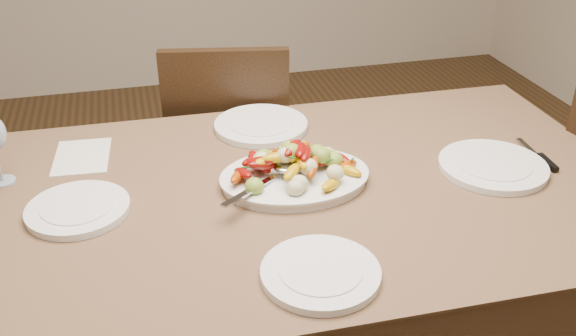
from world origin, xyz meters
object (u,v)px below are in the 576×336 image
at_px(chair_far, 231,153).
at_px(plate_far, 261,125).
at_px(plate_left, 78,209).
at_px(serving_platter, 295,180).
at_px(plate_near, 320,273).
at_px(dining_table, 288,301).
at_px(plate_right, 493,166).

bearing_deg(chair_far, plate_far, 106.73).
bearing_deg(plate_left, plate_far, 33.43).
xyz_separation_m(serving_platter, plate_left, (-0.55, -0.00, -0.00)).
relative_size(serving_platter, plate_near, 1.50).
relative_size(chair_far, plate_near, 3.74).
distance_m(chair_far, plate_near, 1.16).
xyz_separation_m(plate_far, plate_near, (-0.03, -0.73, 0.00)).
height_order(plate_far, plate_near, same).
bearing_deg(plate_near, plate_left, 142.59).
height_order(serving_platter, plate_left, serving_platter).
height_order(dining_table, serving_platter, serving_platter).
xyz_separation_m(plate_right, plate_near, (-0.59, -0.32, 0.00)).
xyz_separation_m(serving_platter, plate_near, (-0.05, -0.38, -0.00)).
bearing_deg(plate_far, serving_platter, -87.64).
xyz_separation_m(dining_table, plate_near, (-0.02, -0.36, 0.39)).
height_order(serving_platter, plate_far, serving_platter).
relative_size(plate_left, plate_far, 0.87).
bearing_deg(dining_table, plate_far, 88.54).
height_order(chair_far, plate_right, chair_far).
relative_size(chair_far, plate_left, 3.81).
bearing_deg(plate_far, plate_right, -36.36).
xyz_separation_m(dining_table, plate_far, (0.01, 0.37, 0.39)).
xyz_separation_m(serving_platter, plate_far, (-0.01, 0.35, -0.00)).
distance_m(dining_table, serving_platter, 0.39).
bearing_deg(plate_far, chair_far, 95.79).
bearing_deg(plate_near, plate_right, 28.79).
xyz_separation_m(plate_left, plate_right, (1.09, -0.06, 0.00)).
distance_m(chair_far, serving_platter, 0.80).
bearing_deg(plate_right, chair_far, 126.76).
bearing_deg(dining_table, chair_far, 92.26).
xyz_separation_m(dining_table, plate_right, (0.57, -0.04, 0.39)).
bearing_deg(plate_near, chair_far, 90.36).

